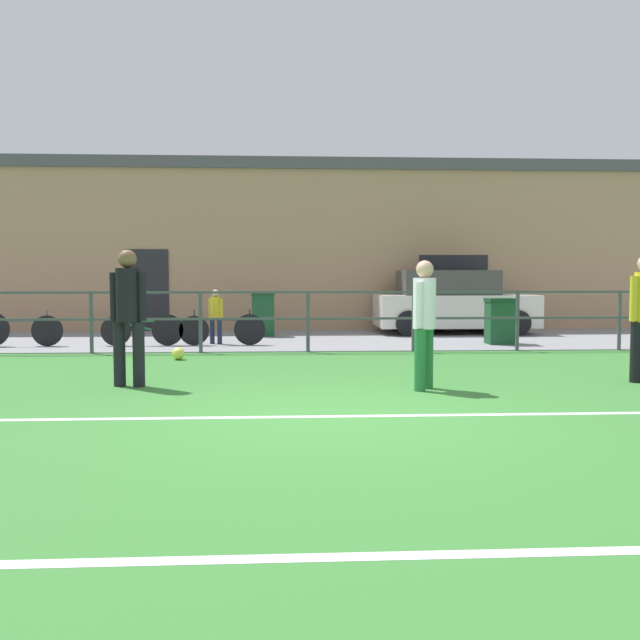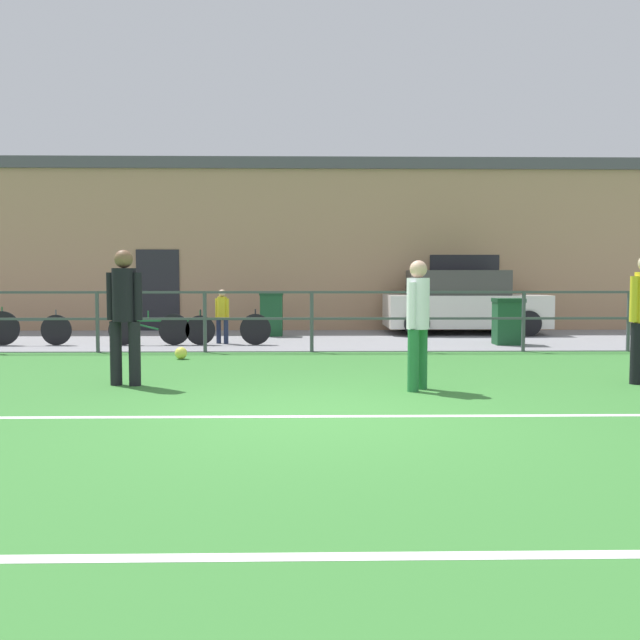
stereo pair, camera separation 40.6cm
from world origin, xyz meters
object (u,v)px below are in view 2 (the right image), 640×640
object	(u,v)px
player_goalkeeper	(124,309)
bicycle_parked_2	(17,329)
trash_bin_0	(508,321)
trash_bin_1	(271,314)
player_striker	(418,317)
soccer_ball_match	(181,353)
parked_car_red	(462,304)
bicycle_parked_0	(215,329)
bicycle_parked_1	(162,329)
spectator_child	(222,313)

from	to	relation	value
player_goalkeeper	bicycle_parked_2	world-z (taller)	player_goalkeeper
trash_bin_0	trash_bin_1	size ratio (longest dim) A/B	0.92
player_goalkeeper	trash_bin_1	distance (m)	7.42
player_striker	trash_bin_1	distance (m)	8.02
soccer_ball_match	trash_bin_0	distance (m)	6.71
player_striker	parked_car_red	size ratio (longest dim) A/B	0.43
bicycle_parked_0	bicycle_parked_1	size ratio (longest dim) A/B	1.06
player_goalkeeper	soccer_ball_match	xyz separation A→B (m)	(0.22, 2.86, -0.90)
soccer_ball_match	player_striker	bearing A→B (deg)	-43.05
bicycle_parked_2	trash_bin_1	distance (m)	5.50
bicycle_parked_1	parked_car_red	bearing A→B (deg)	22.05
trash_bin_0	spectator_child	bearing A→B (deg)	176.92
spectator_child	parked_car_red	bearing A→B (deg)	-138.39
spectator_child	trash_bin_0	xyz separation A→B (m)	(5.90, -0.32, -0.16)
soccer_ball_match	spectator_child	distance (m)	2.64
trash_bin_0	trash_bin_1	xyz separation A→B (m)	(-4.97, 2.15, 0.04)
soccer_ball_match	parked_car_red	bearing A→B (deg)	39.89
parked_car_red	trash_bin_1	size ratio (longest dim) A/B	3.71
trash_bin_1	player_striker	bearing A→B (deg)	-73.95
player_goalkeeper	parked_car_red	xyz separation A→B (m)	(6.20, 7.86, -0.26)
player_goalkeeper	player_striker	size ratio (longest dim) A/B	1.09
spectator_child	parked_car_red	size ratio (longest dim) A/B	0.29
player_striker	parked_car_red	distance (m)	8.68
player_striker	bicycle_parked_0	distance (m)	6.50
spectator_child	bicycle_parked_2	world-z (taller)	spectator_child
bicycle_parked_1	trash_bin_0	world-z (taller)	trash_bin_0
bicycle_parked_1	trash_bin_0	distance (m)	7.11
bicycle_parked_2	trash_bin_0	world-z (taller)	trash_bin_0
bicycle_parked_0	bicycle_parked_2	world-z (taller)	bicycle_parked_0
spectator_child	bicycle_parked_1	xyz separation A→B (m)	(-1.20, -0.29, -0.32)
player_goalkeeper	trash_bin_0	world-z (taller)	player_goalkeeper
soccer_ball_match	spectator_child	xyz separation A→B (m)	(0.41, 2.54, 0.55)
parked_car_red	bicycle_parked_2	size ratio (longest dim) A/B	1.73
player_goalkeeper	trash_bin_1	xyz separation A→B (m)	(1.56, 7.24, -0.47)
soccer_ball_match	trash_bin_0	world-z (taller)	trash_bin_0
trash_bin_0	parked_car_red	bearing A→B (deg)	96.72
parked_car_red	bicycle_parked_2	bearing A→B (deg)	-164.22
soccer_ball_match	trash_bin_1	size ratio (longest dim) A/B	0.20
player_striker	trash_bin_1	bearing A→B (deg)	-128.80
soccer_ball_match	spectator_child	size ratio (longest dim) A/B	0.19
spectator_child	bicycle_parked_2	distance (m)	4.16
player_goalkeeper	spectator_child	world-z (taller)	player_goalkeeper
spectator_child	trash_bin_0	size ratio (longest dim) A/B	1.19
player_striker	trash_bin_0	world-z (taller)	player_striker
bicycle_parked_1	player_goalkeeper	bearing A→B (deg)	-83.57
spectator_child	bicycle_parked_0	distance (m)	0.44
player_striker	spectator_child	bearing A→B (deg)	-116.63
spectator_child	player_striker	bearing A→B (deg)	136.04
parked_car_red	bicycle_parked_2	xyz separation A→B (m)	(-9.71, -2.75, -0.41)
bicycle_parked_0	parked_car_red	bearing A→B (deg)	25.73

